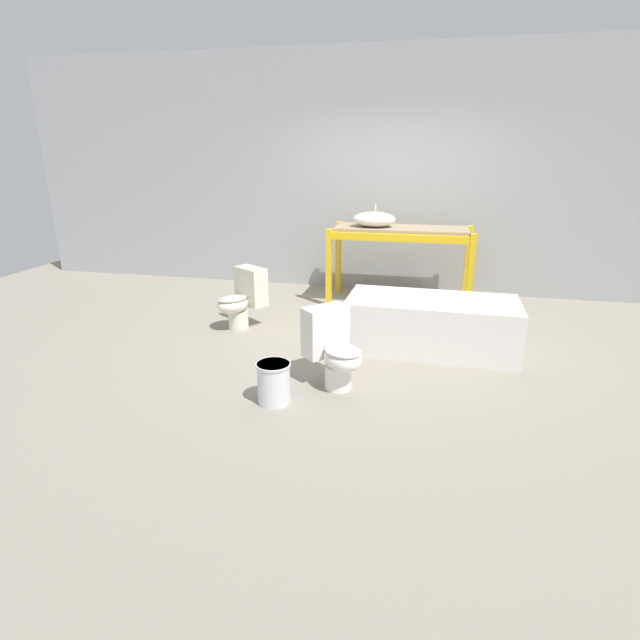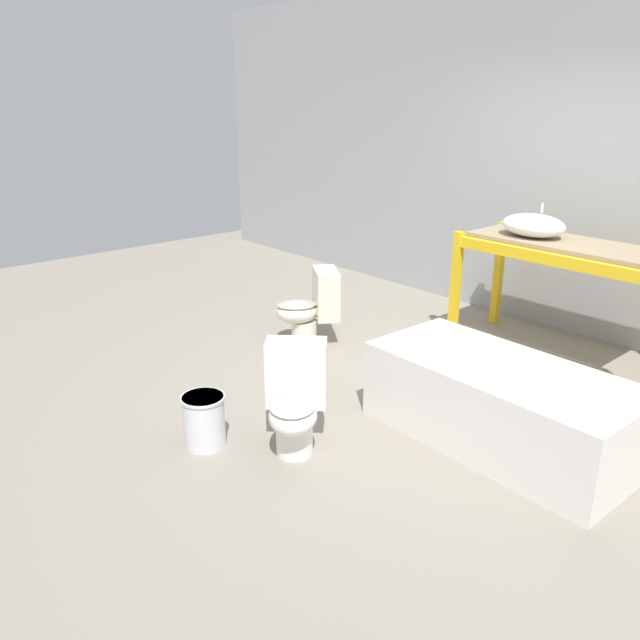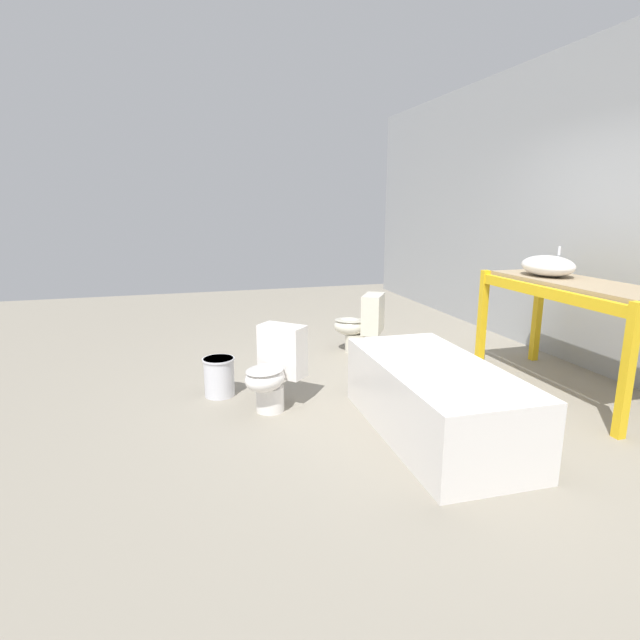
{
  "view_description": "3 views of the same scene",
  "coord_description": "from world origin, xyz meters",
  "px_view_note": "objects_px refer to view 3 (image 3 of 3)",
  "views": [
    {
      "loc": [
        0.59,
        -5.12,
        1.91
      ],
      "look_at": [
        -0.33,
        -0.98,
        0.46
      ],
      "focal_mm": 28.0,
      "sensor_mm": 36.0,
      "label": 1
    },
    {
      "loc": [
        2.54,
        -3.47,
        2.08
      ],
      "look_at": [
        -0.46,
        -0.83,
        0.65
      ],
      "focal_mm": 35.0,
      "sensor_mm": 36.0,
      "label": 2
    },
    {
      "loc": [
        3.64,
        -2.03,
        1.62
      ],
      "look_at": [
        -0.22,
        -0.91,
        0.69
      ],
      "focal_mm": 28.0,
      "sensor_mm": 36.0,
      "label": 3
    }
  ],
  "objects_px": {
    "sink_basin": "(548,266)",
    "toilet_near": "(274,368)",
    "bucket_white": "(219,376)",
    "bathtub_main": "(435,394)",
    "toilet_far": "(362,323)"
  },
  "relations": [
    {
      "from": "bathtub_main",
      "to": "toilet_far",
      "type": "distance_m",
      "value": 2.09
    },
    {
      "from": "bathtub_main",
      "to": "bucket_white",
      "type": "xyz_separation_m",
      "value": [
        -1.19,
        -1.42,
        -0.13
      ]
    },
    {
      "from": "toilet_near",
      "to": "bucket_white",
      "type": "xyz_separation_m",
      "value": [
        -0.4,
        -0.41,
        -0.16
      ]
    },
    {
      "from": "toilet_near",
      "to": "bucket_white",
      "type": "bearing_deg",
      "value": -179.76
    },
    {
      "from": "sink_basin",
      "to": "bathtub_main",
      "type": "height_order",
      "value": "sink_basin"
    },
    {
      "from": "sink_basin",
      "to": "bucket_white",
      "type": "relative_size",
      "value": 1.6
    },
    {
      "from": "sink_basin",
      "to": "toilet_near",
      "type": "xyz_separation_m",
      "value": [
        -0.02,
        -2.54,
        -0.74
      ]
    },
    {
      "from": "sink_basin",
      "to": "toilet_near",
      "type": "bearing_deg",
      "value": -90.37
    },
    {
      "from": "bathtub_main",
      "to": "toilet_near",
      "type": "distance_m",
      "value": 1.29
    },
    {
      "from": "bucket_white",
      "to": "sink_basin",
      "type": "bearing_deg",
      "value": 82.0
    },
    {
      "from": "toilet_far",
      "to": "bathtub_main",
      "type": "bearing_deg",
      "value": 26.64
    },
    {
      "from": "sink_basin",
      "to": "bucket_white",
      "type": "height_order",
      "value": "sink_basin"
    },
    {
      "from": "sink_basin",
      "to": "toilet_near",
      "type": "height_order",
      "value": "sink_basin"
    },
    {
      "from": "toilet_near",
      "to": "bucket_white",
      "type": "height_order",
      "value": "toilet_near"
    },
    {
      "from": "bathtub_main",
      "to": "bucket_white",
      "type": "bearing_deg",
      "value": -128.62
    }
  ]
}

